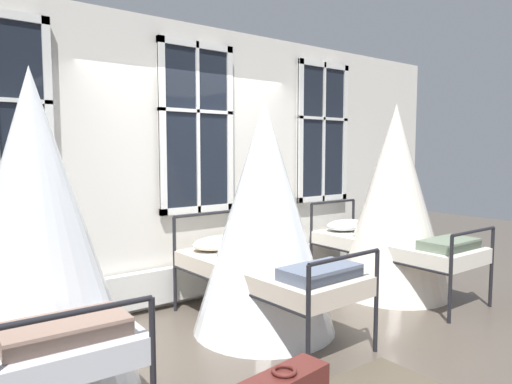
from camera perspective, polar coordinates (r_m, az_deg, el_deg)
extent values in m
plane|color=brown|center=(4.62, -0.53, -16.01)|extent=(17.73, 17.73, 0.00)
cube|color=silver|center=(5.22, -7.75, 3.35)|extent=(8.26, 0.10, 3.02)
cube|color=silver|center=(4.51, -28.71, -3.71)|extent=(0.90, 0.06, 0.07)
cube|color=silver|center=(4.55, -23.95, 7.67)|extent=(0.07, 0.06, 1.83)
cube|color=black|center=(5.12, -7.19, 7.72)|extent=(0.90, 0.02, 1.83)
cube|color=silver|center=(5.16, -7.08, -2.08)|extent=(0.90, 0.06, 0.07)
cube|color=silver|center=(5.24, -7.30, 17.38)|extent=(0.90, 0.06, 0.07)
cube|color=silver|center=(4.93, -11.41, 7.77)|extent=(0.07, 0.06, 1.83)
cube|color=silver|center=(5.35, -3.30, 7.64)|extent=(0.07, 0.06, 1.83)
cube|color=silver|center=(5.12, -7.19, 7.72)|extent=(0.04, 0.06, 1.83)
cube|color=silver|center=(5.14, -7.21, 9.76)|extent=(0.90, 0.06, 0.04)
cube|color=black|center=(6.32, 8.16, 7.21)|extent=(0.90, 0.02, 1.83)
cube|color=silver|center=(6.35, 8.06, -0.75)|extent=(0.90, 0.06, 0.07)
cube|color=silver|center=(6.41, 8.26, 15.08)|extent=(0.90, 0.06, 0.07)
cube|color=silver|center=(6.03, 5.37, 7.34)|extent=(0.07, 0.06, 1.83)
cube|color=silver|center=(6.63, 10.70, 7.07)|extent=(0.07, 0.06, 1.83)
cube|color=silver|center=(6.32, 8.16, 7.21)|extent=(0.04, 0.06, 1.83)
cube|color=silver|center=(6.33, 8.18, 8.86)|extent=(0.90, 0.06, 0.04)
cube|color=silver|center=(5.29, -6.87, -10.42)|extent=(4.45, 0.10, 0.36)
cylinder|color=black|center=(4.56, -22.30, -10.18)|extent=(0.04, 0.04, 0.98)
cylinder|color=black|center=(2.86, -12.44, -20.66)|extent=(0.04, 0.04, 0.85)
cylinder|color=black|center=(3.68, -18.63, -14.04)|extent=(0.09, 1.92, 0.03)
cylinder|color=black|center=(4.38, -27.58, -4.40)|extent=(0.80, 0.05, 0.03)
cylinder|color=black|center=(2.58, -21.00, -13.54)|extent=(0.80, 0.05, 0.03)
cube|color=silver|center=(3.56, -24.96, -13.53)|extent=(0.87, 1.96, 0.16)
ellipsoid|color=beige|center=(4.20, -26.94, -8.65)|extent=(0.62, 0.42, 0.14)
cube|color=gray|center=(2.87, -22.28, -15.22)|extent=(0.67, 0.38, 0.10)
cone|color=white|center=(3.43, -25.30, -4.76)|extent=(1.32, 1.32, 2.21)
cylinder|color=black|center=(4.94, -9.89, -8.69)|extent=(0.04, 0.04, 0.98)
cylinder|color=black|center=(5.37, -2.40, -7.51)|extent=(0.04, 0.04, 0.98)
cylinder|color=black|center=(3.49, 6.38, -15.68)|extent=(0.04, 0.04, 0.85)
cylinder|color=black|center=(4.07, 14.46, -12.76)|extent=(0.04, 0.04, 0.85)
cylinder|color=black|center=(4.16, -3.27, -11.49)|extent=(0.09, 1.92, 0.03)
cylinder|color=black|center=(4.66, 4.80, -9.70)|extent=(0.09, 1.92, 0.03)
cylinder|color=black|center=(5.05, -6.03, -2.66)|extent=(0.80, 0.05, 0.03)
cylinder|color=black|center=(3.65, 10.87, -7.80)|extent=(0.80, 0.05, 0.03)
cube|color=beige|center=(4.38, 1.00, -9.57)|extent=(0.87, 1.96, 0.16)
ellipsoid|color=silver|center=(4.90, -4.46, -6.20)|extent=(0.62, 0.42, 0.14)
cube|color=slate|center=(3.86, 7.82, -9.65)|extent=(0.67, 0.38, 0.10)
cone|color=white|center=(4.28, 1.01, -3.01)|extent=(1.32, 1.32, 2.12)
cylinder|color=black|center=(6.07, 6.75, -6.07)|extent=(0.04, 0.04, 0.98)
cylinder|color=black|center=(6.63, 11.74, -5.18)|extent=(0.04, 0.04, 0.98)
cylinder|color=black|center=(4.92, 22.63, -9.86)|extent=(0.04, 0.04, 0.85)
cylinder|color=black|center=(5.60, 26.79, -8.20)|extent=(0.04, 0.04, 0.85)
cylinder|color=black|center=(5.43, 13.82, -7.69)|extent=(0.05, 1.92, 0.03)
cylinder|color=black|center=(6.06, 18.61, -6.48)|extent=(0.05, 1.92, 0.03)
cylinder|color=black|center=(6.27, 9.42, -1.19)|extent=(0.80, 0.04, 0.03)
cylinder|color=black|center=(5.17, 25.03, -4.38)|extent=(0.80, 0.04, 0.03)
cube|color=silver|center=(5.73, 16.37, -6.28)|extent=(0.83, 1.94, 0.16)
ellipsoid|color=silver|center=(6.15, 11.01, -3.97)|extent=(0.62, 0.41, 0.14)
cube|color=slate|center=(5.33, 22.48, -5.89)|extent=(0.66, 0.37, 0.10)
cone|color=silver|center=(5.65, 16.51, -0.85)|extent=(1.32, 1.32, 2.20)
torus|color=#5B231E|center=(2.75, 3.45, -20.94)|extent=(0.16, 0.16, 0.02)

